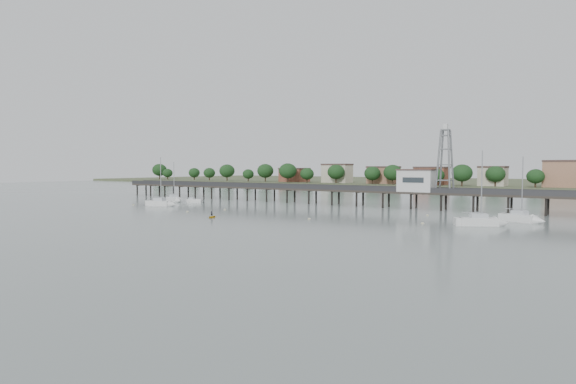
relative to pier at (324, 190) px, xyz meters
The scene contains 13 objects.
ground_plane 60.12m from the pier, 90.00° to the right, with size 500.00×500.00×0.00m, color slate.
pier is the anchor object (origin of this frame).
pier_building 25.16m from the pier, ahead, with size 8.40×5.40×5.30m.
lattice_tower 32.34m from the pier, ahead, with size 3.20×3.20×15.50m.
sailboat_b 41.89m from the pier, 156.59° to the right, with size 7.31×4.32×11.74m.
sailboat_a 41.24m from the pier, 137.19° to the right, with size 8.07×3.89×12.88m.
sailboat_e 53.12m from the pier, 18.05° to the right, with size 7.65×4.54×12.25m.
sailboat_d 52.37m from the pier, 29.05° to the right, with size 8.15×5.80×13.23m.
white_tender 35.68m from the pier, 154.21° to the right, with size 4.40×3.19×1.58m.
yellow_dinghy 41.82m from the pier, 91.49° to the right, with size 1.82×0.53×2.54m, color yellow.
dinghy_occupant 41.82m from the pier, 91.49° to the right, with size 0.41×1.12×0.27m, color black.
mooring_buoys 29.09m from the pier, 82.50° to the right, with size 75.36×22.02×0.39m.
far_shore 179.60m from the pier, 89.89° to the left, with size 500.00×170.00×10.40m.
Camera 1 is at (62.94, -50.07, 9.82)m, focal length 30.00 mm.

